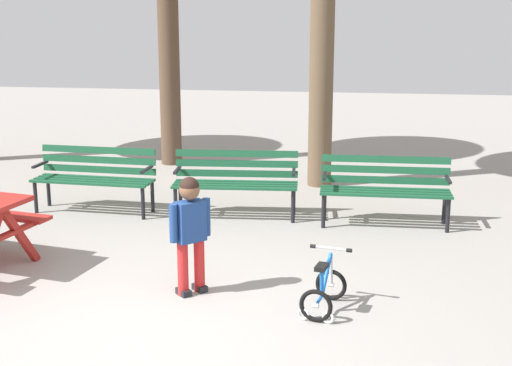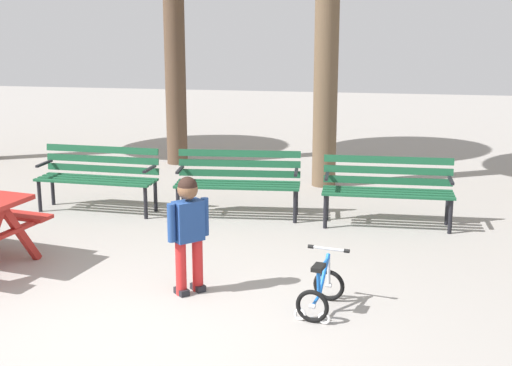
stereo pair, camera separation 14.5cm
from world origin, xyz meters
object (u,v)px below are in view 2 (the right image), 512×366
(child_standing, at_px, (188,225))
(park_bench_far_left, at_px, (99,173))
(park_bench_right, at_px, (388,185))
(kids_bicycle, at_px, (321,290))
(park_bench_left, at_px, (238,178))

(child_standing, bearing_deg, park_bench_far_left, 126.40)
(park_bench_far_left, height_order, park_bench_right, same)
(child_standing, distance_m, kids_bicycle, 1.38)
(park_bench_far_left, height_order, kids_bicycle, park_bench_far_left)
(park_bench_far_left, distance_m, park_bench_left, 1.89)
(park_bench_far_left, relative_size, kids_bicycle, 2.66)
(child_standing, height_order, kids_bicycle, child_standing)
(park_bench_right, bearing_deg, kids_bicycle, -102.00)
(park_bench_left, xyz_separation_m, child_standing, (0.04, -2.65, 0.17))
(park_bench_far_left, distance_m, park_bench_right, 3.79)
(kids_bicycle, bearing_deg, park_bench_left, 114.44)
(park_bench_left, bearing_deg, park_bench_far_left, -178.85)
(park_bench_far_left, bearing_deg, kids_bicycle, -41.67)
(child_standing, relative_size, kids_bicycle, 1.87)
(park_bench_far_left, distance_m, kids_bicycle, 4.29)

